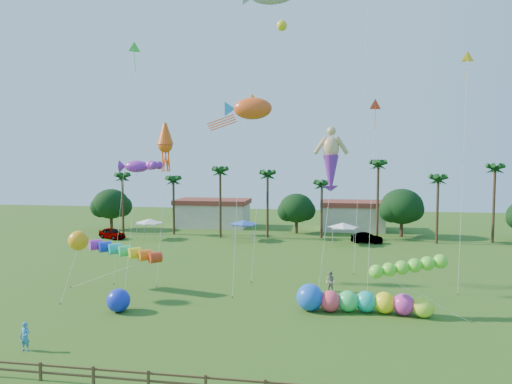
# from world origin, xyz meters

# --- Properties ---
(ground) EXTENTS (160.00, 160.00, 0.00)m
(ground) POSITION_xyz_m (0.00, 0.00, 0.00)
(ground) COLOR #285116
(ground) RESTS_ON ground
(tree_line) EXTENTS (69.46, 8.91, 11.00)m
(tree_line) POSITION_xyz_m (3.57, 44.00, 4.28)
(tree_line) COLOR #3A2819
(tree_line) RESTS_ON ground
(buildings_row) EXTENTS (35.00, 7.00, 4.00)m
(buildings_row) POSITION_xyz_m (-3.09, 50.00, 2.00)
(buildings_row) COLOR beige
(buildings_row) RESTS_ON ground
(tent_row) EXTENTS (31.00, 4.00, 0.60)m
(tent_row) POSITION_xyz_m (-6.00, 36.33, 2.75)
(tent_row) COLOR white
(tent_row) RESTS_ON ground
(fence) EXTENTS (36.12, 0.12, 1.00)m
(fence) POSITION_xyz_m (0.00, -6.00, 0.61)
(fence) COLOR brown
(fence) RESTS_ON ground
(car_a) EXTENTS (5.00, 3.85, 1.59)m
(car_a) POSITION_xyz_m (-25.73, 35.66, 0.79)
(car_a) COLOR #4C4C54
(car_a) RESTS_ON ground
(car_b) EXTENTS (4.52, 2.09, 1.43)m
(car_b) POSITION_xyz_m (11.37, 37.82, 0.72)
(car_b) COLOR #4C4C54
(car_b) RESTS_ON ground
(spectator_a) EXTENTS (0.66, 0.45, 1.78)m
(spectator_a) POSITION_xyz_m (-12.27, -2.70, 0.89)
(spectator_a) COLOR #3987C9
(spectator_a) RESTS_ON ground
(spectator_b) EXTENTS (1.14, 1.10, 1.86)m
(spectator_b) POSITION_xyz_m (6.20, 12.78, 0.93)
(spectator_b) COLOR gray
(spectator_b) RESTS_ON ground
(caterpillar_inflatable) EXTENTS (10.24, 2.18, 2.09)m
(caterpillar_inflatable) POSITION_xyz_m (8.28, 7.63, 0.88)
(caterpillar_inflatable) COLOR #F13F56
(caterpillar_inflatable) RESTS_ON ground
(blue_ball) EXTENTS (1.79, 1.79, 1.79)m
(blue_ball) POSITION_xyz_m (-9.90, 4.96, 0.90)
(blue_ball) COLOR #172CD6
(blue_ball) RESTS_ON ground
(rainbow_tube) EXTENTS (9.99, 4.56, 3.72)m
(rainbow_tube) POSITION_xyz_m (-10.68, 9.93, 3.21)
(rainbow_tube) COLOR red
(rainbow_tube) RESTS_ON ground
(green_worm) EXTENTS (9.59, 2.43, 4.00)m
(green_worm) POSITION_xyz_m (9.51, 7.04, 3.37)
(green_worm) COLOR #65E132
(green_worm) RESTS_ON ground
(orange_ball_kite) EXTENTS (1.98, 2.59, 5.79)m
(orange_ball_kite) POSITION_xyz_m (-14.56, 7.45, 4.97)
(orange_ball_kite) COLOR #FF9E14
(orange_ball_kite) RESTS_ON ground
(merman_kite) EXTENTS (2.71, 5.49, 14.06)m
(merman_kite) POSITION_xyz_m (6.13, 13.01, 11.34)
(merman_kite) COLOR tan
(merman_kite) RESTS_ON ground
(fish_kite) EXTENTS (5.58, 7.00, 17.67)m
(fish_kite) POSITION_xyz_m (-1.23, 15.72, 16.52)
(fish_kite) COLOR #F04F1A
(fish_kite) RESTS_ON ground
(squid_kite) EXTENTS (2.08, 4.21, 15.33)m
(squid_kite) POSITION_xyz_m (-9.67, 15.03, 13.06)
(squid_kite) COLOR #FF5814
(squid_kite) RESTS_ON ground
(lobster_kite) EXTENTS (3.78, 5.18, 11.84)m
(lobster_kite) POSITION_xyz_m (-10.40, 9.93, 11.10)
(lobster_kite) COLOR purple
(lobster_kite) RESTS_ON ground
(delta_kite_red) EXTENTS (1.45, 3.93, 17.25)m
(delta_kite_red) POSITION_xyz_m (10.09, 15.93, 16.39)
(delta_kite_red) COLOR red
(delta_kite_red) RESTS_ON ground
(delta_kite_yellow) EXTENTS (2.25, 5.06, 21.81)m
(delta_kite_yellow) POSITION_xyz_m (18.60, 18.39, 20.84)
(delta_kite_yellow) COLOR yellow
(delta_kite_yellow) RESTS_ON ground
(delta_kite_green) EXTENTS (1.64, 4.01, 23.21)m
(delta_kite_green) POSITION_xyz_m (-12.92, 15.59, 22.21)
(delta_kite_green) COLOR green
(delta_kite_green) RESTS_ON ground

